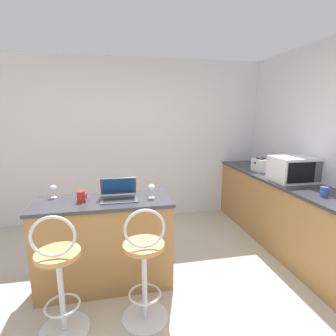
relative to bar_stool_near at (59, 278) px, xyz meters
name	(u,v)px	position (x,y,z in m)	size (l,w,h in m)	color
ground_plane	(151,316)	(0.71, 0.03, -0.49)	(20.00, 20.00, 0.00)	#ADA393
wall_back	(130,141)	(0.71, 2.37, 0.81)	(12.00, 0.06, 2.60)	silver
breakfast_bar	(106,243)	(0.33, 0.59, -0.04)	(1.34, 0.54, 0.91)	#9E703D
counter_right	(284,213)	(2.61, 0.93, -0.04)	(0.59, 2.83, 0.91)	#9E703D
bar_stool_near	(59,278)	(0.00, 0.00, 0.00)	(0.40, 0.40, 1.04)	silver
bar_stool_far	(144,268)	(0.66, 0.00, 0.00)	(0.40, 0.40, 1.04)	silver
laptop	(119,194)	(0.48, 0.60, 0.47)	(0.36, 0.28, 0.21)	#47474C
microwave	(294,169)	(2.64, 0.87, 0.57)	(0.51, 0.41, 0.31)	silver
toaster	(262,165)	(2.58, 1.49, 0.51)	(0.24, 0.26, 0.19)	silver
mug_blue	(324,192)	(2.54, 0.26, 0.47)	(0.09, 0.08, 0.10)	#2D51AD
mug_red	(81,196)	(0.13, 0.58, 0.47)	(0.09, 0.07, 0.10)	red
wine_glass_tall	(152,188)	(0.81, 0.56, 0.52)	(0.07, 0.07, 0.14)	silver
wine_glass_short	(53,189)	(-0.16, 0.77, 0.51)	(0.06, 0.06, 0.13)	silver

